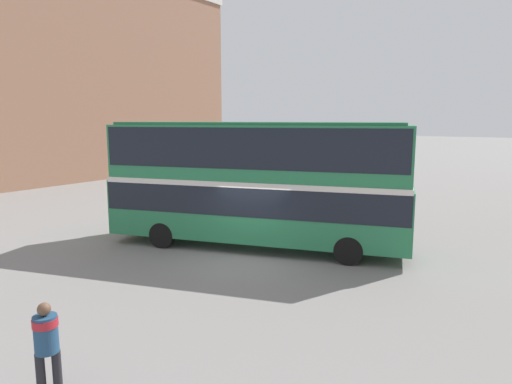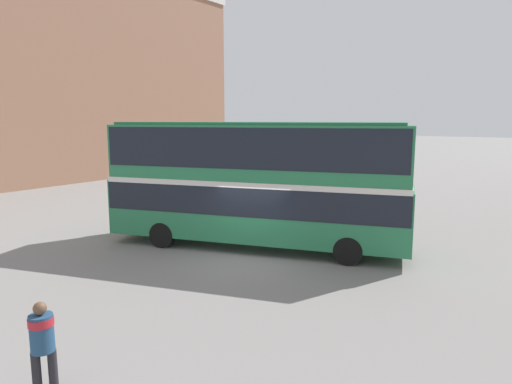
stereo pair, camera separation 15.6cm
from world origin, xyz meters
name	(u,v)px [view 2 (the right image)]	position (x,y,z in m)	size (l,w,h in m)	color
ground_plane	(249,259)	(0.00, 0.00, 0.00)	(240.00, 240.00, 0.00)	gray
building_row_left	(17,71)	(-26.18, 6.35, 8.36)	(9.38, 39.09, 16.71)	#9E7056
double_decker_bus	(256,177)	(-0.69, 1.43, 2.69)	(11.47, 5.73, 4.72)	#287A4C
pedestrian_foreground	(42,339)	(1.65, -8.47, 1.07)	(0.59, 0.59, 1.74)	#232328
parked_car_kerb_near	(254,183)	(-7.51, 11.01, 0.79)	(4.73, 2.26, 1.56)	slate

